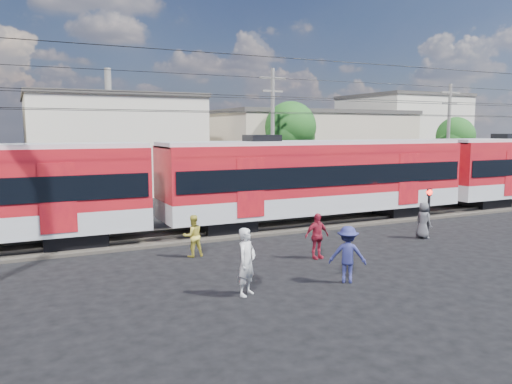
# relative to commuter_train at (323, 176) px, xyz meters

# --- Properties ---
(ground) EXTENTS (120.00, 120.00, 0.00)m
(ground) POSITION_rel_commuter_train_xyz_m (-5.21, -8.00, -2.40)
(ground) COLOR black
(ground) RESTS_ON ground
(track_bed) EXTENTS (70.00, 3.40, 0.12)m
(track_bed) POSITION_rel_commuter_train_xyz_m (-5.21, 0.00, -2.34)
(track_bed) COLOR #2D2823
(track_bed) RESTS_ON ground
(rail_near) EXTENTS (70.00, 0.12, 0.12)m
(rail_near) POSITION_rel_commuter_train_xyz_m (-5.21, -0.75, -2.22)
(rail_near) COLOR #59544C
(rail_near) RESTS_ON track_bed
(rail_far) EXTENTS (70.00, 0.12, 0.12)m
(rail_far) POSITION_rel_commuter_train_xyz_m (-5.21, 0.75, -2.22)
(rail_far) COLOR #59544C
(rail_far) RESTS_ON track_bed
(commuter_train) EXTENTS (50.30, 3.08, 4.17)m
(commuter_train) POSITION_rel_commuter_train_xyz_m (0.00, 0.00, 0.00)
(commuter_train) COLOR black
(commuter_train) RESTS_ON ground
(catenary) EXTENTS (70.00, 9.30, 7.52)m
(catenary) POSITION_rel_commuter_train_xyz_m (-13.86, -0.00, 2.73)
(catenary) COLOR black
(catenary) RESTS_ON ground
(building_midwest) EXTENTS (12.24, 12.24, 7.30)m
(building_midwest) POSITION_rel_commuter_train_xyz_m (-7.21, 19.00, 1.25)
(building_midwest) COLOR beige
(building_midwest) RESTS_ON ground
(building_mideast) EXTENTS (16.32, 10.20, 6.30)m
(building_mideast) POSITION_rel_commuter_train_xyz_m (8.79, 16.00, 0.75)
(building_mideast) COLOR #B7A68C
(building_mideast) RESTS_ON ground
(building_east) EXTENTS (10.20, 10.20, 8.30)m
(building_east) POSITION_rel_commuter_train_xyz_m (22.79, 20.00, 1.75)
(building_east) COLOR beige
(building_east) RESTS_ON ground
(utility_pole_mid) EXTENTS (1.80, 0.24, 8.50)m
(utility_pole_mid) POSITION_rel_commuter_train_xyz_m (0.79, 7.00, 2.13)
(utility_pole_mid) COLOR slate
(utility_pole_mid) RESTS_ON ground
(utility_pole_east) EXTENTS (1.80, 0.24, 8.00)m
(utility_pole_east) POSITION_rel_commuter_train_xyz_m (14.79, 6.00, 1.88)
(utility_pole_east) COLOR slate
(utility_pole_east) RESTS_ON ground
(tree_near) EXTENTS (3.82, 3.64, 6.72)m
(tree_near) POSITION_rel_commuter_train_xyz_m (3.98, 10.09, 2.26)
(tree_near) COLOR #382619
(tree_near) RESTS_ON ground
(tree_far) EXTENTS (3.36, 3.12, 5.76)m
(tree_far) POSITION_rel_commuter_train_xyz_m (18.98, 9.09, 1.59)
(tree_far) COLOR #382619
(tree_far) RESTS_ON ground
(pedestrian_a) EXTENTS (0.85, 0.78, 1.95)m
(pedestrian_a) POSITION_rel_commuter_train_xyz_m (-8.07, -8.45, -1.43)
(pedestrian_a) COLOR silver
(pedestrian_a) RESTS_ON ground
(pedestrian_b) EXTENTS (0.78, 0.62, 1.57)m
(pedestrian_b) POSITION_rel_commuter_train_xyz_m (-8.06, -3.62, -1.61)
(pedestrian_b) COLOR gold
(pedestrian_b) RESTS_ON ground
(pedestrian_c) EXTENTS (1.31, 1.19, 1.77)m
(pedestrian_c) POSITION_rel_commuter_train_xyz_m (-4.75, -8.70, -1.52)
(pedestrian_c) COLOR navy
(pedestrian_c) RESTS_ON ground
(pedestrian_d) EXTENTS (1.00, 0.44, 1.69)m
(pedestrian_d) POSITION_rel_commuter_train_xyz_m (-4.05, -5.84, -1.56)
(pedestrian_d) COLOR maroon
(pedestrian_d) RESTS_ON ground
(pedestrian_e) EXTENTS (0.56, 0.81, 1.59)m
(pedestrian_e) POSITION_rel_commuter_train_xyz_m (2.02, -4.91, -1.61)
(pedestrian_e) COLOR #4D4D52
(pedestrian_e) RESTS_ON ground
(car_silver) EXTENTS (4.48, 2.33, 1.45)m
(car_silver) POSITION_rel_commuter_train_xyz_m (18.75, 5.80, -1.67)
(car_silver) COLOR #B0B3B8
(car_silver) RESTS_ON ground
(crossing_signal) EXTENTS (0.28, 0.28, 1.96)m
(crossing_signal) POSITION_rel_commuter_train_xyz_m (3.67, -3.53, -1.04)
(crossing_signal) COLOR black
(crossing_signal) RESTS_ON ground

